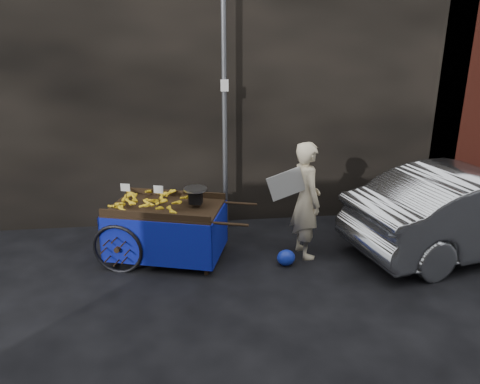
{
  "coord_description": "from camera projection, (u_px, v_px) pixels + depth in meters",
  "views": [
    {
      "loc": [
        -0.33,
        -6.06,
        3.23
      ],
      "look_at": [
        0.45,
        0.5,
        0.91
      ],
      "focal_mm": 35.0,
      "sensor_mm": 36.0,
      "label": 1
    }
  ],
  "objects": [
    {
      "name": "parked_car",
      "position": [
        475.0,
        210.0,
        7.03
      ],
      "size": [
        4.16,
        2.21,
        1.3
      ],
      "primitive_type": "imported",
      "rotation": [
        0.0,
        0.0,
        1.79
      ],
      "color": "#B8BBC0",
      "rests_on": "ground"
    },
    {
      "name": "street_pole",
      "position": [
        225.0,
        111.0,
        7.37
      ],
      "size": [
        0.12,
        0.1,
        4.0
      ],
      "color": "slate",
      "rests_on": "ground"
    },
    {
      "name": "vendor",
      "position": [
        306.0,
        200.0,
        6.79
      ],
      "size": [
        0.88,
        0.7,
        1.74
      ],
      "rotation": [
        0.0,
        0.0,
        1.74
      ],
      "color": "beige",
      "rests_on": "ground"
    },
    {
      "name": "ground",
      "position": [
        213.0,
        264.0,
        6.79
      ],
      "size": [
        80.0,
        80.0,
        0.0
      ],
      "primitive_type": "plane",
      "color": "black",
      "rests_on": "ground"
    },
    {
      "name": "plastic_bag",
      "position": [
        286.0,
        258.0,
        6.71
      ],
      "size": [
        0.27,
        0.21,
        0.24
      ],
      "primitive_type": "ellipsoid",
      "color": "#172CAF",
      "rests_on": "ground"
    },
    {
      "name": "banana_cart",
      "position": [
        162.0,
        212.0,
        6.74
      ],
      "size": [
        2.37,
        1.56,
        1.19
      ],
      "rotation": [
        0.0,
        0.0,
        -0.29
      ],
      "color": "black",
      "rests_on": "ground"
    },
    {
      "name": "building_wall",
      "position": [
        223.0,
        71.0,
        8.44
      ],
      "size": [
        13.5,
        2.0,
        5.0
      ],
      "color": "black",
      "rests_on": "ground"
    }
  ]
}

